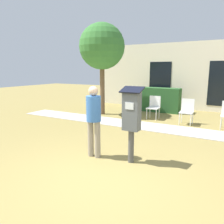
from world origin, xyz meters
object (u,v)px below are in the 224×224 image
at_px(person_standing, 94,116).
at_px(outdoor_chair_middle, 187,109).
at_px(parking_meter, 132,115).
at_px(outdoor_chair_left, 154,105).

bearing_deg(person_standing, outdoor_chair_middle, 34.51).
distance_m(parking_meter, outdoor_chair_middle, 4.02).
xyz_separation_m(parking_meter, outdoor_chair_middle, (0.39, 3.98, -0.49)).
relative_size(parking_meter, outdoor_chair_left, 1.77).
xyz_separation_m(parking_meter, outdoor_chair_left, (-0.92, 4.25, -0.49)).
bearing_deg(person_standing, parking_meter, -30.48).
distance_m(parking_meter, person_standing, 0.86).
bearing_deg(outdoor_chair_middle, parking_meter, -87.09).
bearing_deg(outdoor_chair_left, person_standing, -66.61).
bearing_deg(outdoor_chair_middle, person_standing, -98.23).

